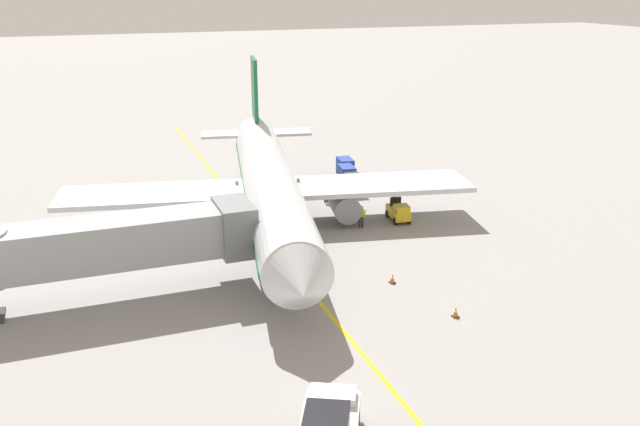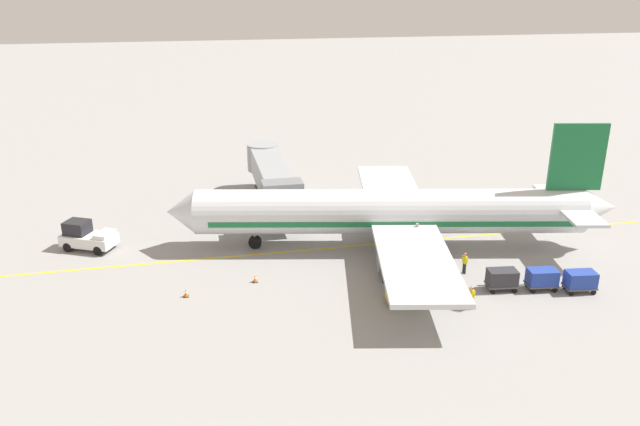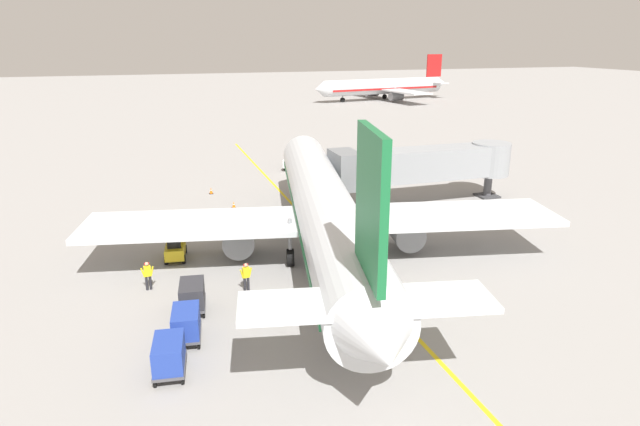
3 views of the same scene
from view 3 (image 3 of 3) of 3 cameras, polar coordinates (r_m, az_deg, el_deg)
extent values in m
plane|color=gray|center=(37.42, 1.18, -3.47)|extent=(400.00, 400.00, 0.00)
cube|color=gold|center=(37.42, 1.18, -3.46)|extent=(0.24, 80.00, 0.01)
cylinder|color=silver|center=(35.23, 0.33, 0.82)|extent=(10.03, 32.09, 3.70)
cube|color=#196B38|center=(35.37, 0.33, 0.11)|extent=(9.55, 29.59, 0.44)
cone|color=silver|center=(51.85, -1.86, 6.36)|extent=(4.03, 3.08, 3.63)
cone|color=silver|center=(19.33, 6.44, -13.49)|extent=(3.64, 3.37, 3.14)
cube|color=black|center=(49.96, -1.71, 6.68)|extent=(2.94, 1.63, 0.60)
cube|color=silver|center=(34.49, 0.52, -0.69)|extent=(30.43, 11.10, 0.36)
cylinder|color=gray|center=(35.47, -8.50, -2.49)|extent=(2.60, 3.54, 2.00)
cylinder|color=gray|center=(36.66, 8.94, -1.84)|extent=(2.60, 3.54, 2.00)
cube|color=#196B38|center=(19.72, 5.37, 0.92)|extent=(1.19, 4.38, 5.50)
cube|color=silver|center=(21.42, 4.95, -9.33)|extent=(10.32, 4.55, 0.24)
cylinder|color=black|center=(46.69, -1.25, 1.62)|extent=(0.66, 1.17, 1.10)
cylinder|color=gray|center=(46.28, -1.26, 3.46)|extent=(0.24, 0.24, 2.00)
cylinder|color=black|center=(34.10, -3.14, -4.68)|extent=(0.66, 1.17, 1.10)
cylinder|color=gray|center=(33.54, -3.18, -2.23)|extent=(0.24, 0.24, 2.00)
cylinder|color=black|center=(34.62, 4.50, -4.35)|extent=(0.66, 1.17, 1.10)
cylinder|color=gray|center=(34.07, 4.57, -1.94)|extent=(0.24, 0.24, 2.00)
cube|color=#93999E|center=(46.73, 10.14, 5.07)|extent=(14.52, 2.80, 2.60)
cube|color=slate|center=(44.13, 2.66, 4.58)|extent=(2.00, 3.50, 2.99)
cylinder|color=#93999E|center=(50.49, 17.49, 5.47)|extent=(3.36, 3.36, 2.86)
cylinder|color=#4C4C51|center=(51.02, 17.24, 2.84)|extent=(0.70, 0.70, 2.19)
cube|color=#38383A|center=(51.28, 17.14, 1.75)|extent=(1.80, 1.80, 0.16)
cube|color=silver|center=(60.05, -2.46, 5.58)|extent=(3.93, 4.92, 0.90)
cube|color=black|center=(60.80, -2.29, 6.69)|extent=(2.30, 2.39, 1.10)
cube|color=silver|center=(58.44, -2.76, 5.86)|extent=(2.16, 1.82, 0.36)
cylinder|color=black|center=(58.61, -1.82, 4.82)|extent=(0.67, 0.87, 0.80)
cylinder|color=black|center=(58.97, -3.61, 4.88)|extent=(0.67, 0.87, 0.80)
cylinder|color=black|center=(61.35, -1.33, 5.42)|extent=(0.67, 0.87, 0.80)
cylinder|color=black|center=(61.70, -3.05, 5.47)|extent=(0.67, 0.87, 0.80)
cube|color=gold|center=(36.28, -14.96, -3.74)|extent=(1.51, 2.63, 0.70)
cube|color=gold|center=(36.72, -14.96, -2.52)|extent=(1.15, 1.17, 0.44)
cube|color=black|center=(35.40, -15.12, -3.13)|extent=(0.85, 0.27, 0.64)
cylinder|color=black|center=(36.16, -15.03, -2.71)|extent=(0.11, 0.27, 0.54)
cylinder|color=black|center=(37.27, -15.65, -3.79)|extent=(0.27, 0.58, 0.56)
cylinder|color=black|center=(37.17, -14.00, -3.71)|extent=(0.27, 0.58, 0.56)
cylinder|color=black|center=(35.65, -15.87, -4.82)|extent=(0.27, 0.58, 0.56)
cylinder|color=black|center=(35.55, -14.14, -4.73)|extent=(0.27, 0.58, 0.56)
cube|color=#4C4C51|center=(29.43, -13.23, -9.28)|extent=(1.57, 2.35, 0.12)
cube|color=#2D2D33|center=(29.16, -13.31, -8.21)|extent=(1.49, 2.23, 1.10)
cylinder|color=#4C4C51|center=(30.73, -13.13, -8.08)|extent=(0.16, 0.70, 0.07)
cylinder|color=black|center=(30.31, -14.20, -9.03)|extent=(0.16, 0.37, 0.36)
cylinder|color=black|center=(30.24, -12.08, -8.93)|extent=(0.16, 0.37, 0.36)
cylinder|color=black|center=(28.84, -14.36, -10.49)|extent=(0.16, 0.37, 0.36)
cylinder|color=black|center=(28.77, -12.14, -10.39)|extent=(0.16, 0.37, 0.36)
cube|color=#4C4C51|center=(26.86, -13.83, -12.12)|extent=(1.57, 2.35, 0.12)
cube|color=#233D9E|center=(26.56, -13.92, -10.97)|extent=(1.49, 2.23, 1.10)
cylinder|color=#4C4C51|center=(28.13, -13.69, -10.67)|extent=(0.16, 0.70, 0.07)
cylinder|color=black|center=(27.74, -14.87, -11.75)|extent=(0.16, 0.37, 0.36)
cylinder|color=black|center=(27.66, -12.55, -11.65)|extent=(0.16, 0.37, 0.36)
cylinder|color=black|center=(26.31, -15.10, -13.50)|extent=(0.16, 0.37, 0.36)
cylinder|color=black|center=(26.23, -12.63, -13.41)|extent=(0.16, 0.37, 0.36)
cube|color=#4C4C51|center=(24.68, -15.51, -15.16)|extent=(1.57, 2.35, 0.12)
cube|color=#233D9E|center=(24.36, -15.63, -13.96)|extent=(1.49, 2.23, 1.10)
cylinder|color=#4C4C51|center=(25.91, -15.27, -13.45)|extent=(0.16, 0.70, 0.07)
cylinder|color=black|center=(25.56, -16.59, -14.65)|extent=(0.16, 0.37, 0.36)
cylinder|color=black|center=(25.45, -14.04, -14.57)|extent=(0.16, 0.37, 0.36)
cylinder|color=black|center=(24.19, -16.96, -16.73)|extent=(0.16, 0.37, 0.36)
cylinder|color=black|center=(24.07, -14.24, -16.66)|extent=(0.16, 0.37, 0.36)
cylinder|color=#232328|center=(32.45, -17.41, -6.98)|extent=(0.15, 0.15, 0.85)
cylinder|color=#232328|center=(32.44, -17.76, -7.03)|extent=(0.15, 0.15, 0.85)
cube|color=yellow|center=(32.16, -17.71, -5.83)|extent=(0.40, 0.28, 0.60)
cylinder|color=yellow|center=(32.20, -17.26, -5.85)|extent=(0.23, 0.11, 0.57)
cylinder|color=yellow|center=(32.16, -18.14, -5.97)|extent=(0.23, 0.11, 0.57)
sphere|color=tan|center=(31.99, -17.78, -5.12)|extent=(0.22, 0.22, 0.22)
cube|color=red|center=(31.99, -17.78, -5.09)|extent=(0.27, 0.11, 0.10)
cylinder|color=#232328|center=(31.10, -7.56, -7.39)|extent=(0.15, 0.15, 0.85)
cylinder|color=#232328|center=(31.04, -7.91, -7.45)|extent=(0.15, 0.15, 0.85)
cube|color=yellow|center=(30.77, -7.79, -6.20)|extent=(0.41, 0.30, 0.60)
cylinder|color=yellow|center=(30.86, -7.35, -6.20)|extent=(0.23, 0.13, 0.57)
cylinder|color=yellow|center=(30.71, -8.22, -6.36)|extent=(0.23, 0.13, 0.57)
sphere|color=tan|center=(30.60, -7.82, -5.46)|extent=(0.22, 0.22, 0.22)
cube|color=red|center=(30.59, -7.82, -5.43)|extent=(0.27, 0.12, 0.10)
cylinder|color=#232328|center=(37.04, -10.08, -3.28)|extent=(0.15, 0.15, 0.85)
cylinder|color=#232328|center=(36.96, -9.80, -3.31)|extent=(0.15, 0.15, 0.85)
cube|color=yellow|center=(36.75, -10.00, -2.24)|extent=(0.45, 0.41, 0.60)
cylinder|color=yellow|center=(36.87, -10.35, -2.28)|extent=(0.24, 0.19, 0.57)
cylinder|color=yellow|center=(36.67, -9.64, -2.35)|extent=(0.24, 0.19, 0.57)
sphere|color=beige|center=(36.60, -10.03, -1.61)|extent=(0.22, 0.22, 0.22)
cube|color=red|center=(36.60, -10.04, -1.58)|extent=(0.27, 0.21, 0.10)
cube|color=black|center=(46.22, -9.05, 0.53)|extent=(0.36, 0.36, 0.04)
cone|color=orange|center=(46.13, -9.06, 0.88)|extent=(0.30, 0.30, 0.55)
cylinder|color=white|center=(46.12, -9.06, 0.92)|extent=(0.21, 0.21, 0.06)
cube|color=black|center=(50.91, -11.37, 2.02)|extent=(0.36, 0.36, 0.04)
cone|color=orange|center=(50.83, -11.39, 2.34)|extent=(0.30, 0.30, 0.55)
cylinder|color=white|center=(50.82, -11.39, 2.37)|extent=(0.21, 0.21, 0.06)
cylinder|color=silver|center=(129.53, 6.66, 13.09)|extent=(30.59, 7.88, 3.52)
cube|color=red|center=(129.57, 6.65, 12.90)|extent=(28.19, 7.56, 0.42)
cone|color=silver|center=(121.53, -0.02, 12.90)|extent=(2.75, 3.74, 3.44)
cone|color=silver|center=(139.10, 12.57, 13.24)|extent=(3.06, 3.34, 2.99)
cube|color=black|center=(122.24, 0.72, 13.22)|extent=(1.42, 2.76, 0.57)
cube|color=silver|center=(130.10, 7.01, 12.83)|extent=(9.01, 28.91, 0.34)
cylinder|color=gray|center=(125.45, 8.01, 12.06)|extent=(3.28, 2.32, 1.90)
cylinder|color=gray|center=(134.20, 5.47, 12.52)|extent=(3.28, 2.32, 1.90)
cube|color=red|center=(137.46, 11.91, 14.94)|extent=(4.18, 0.91, 5.22)
cube|color=silver|center=(137.56, 11.75, 13.34)|extent=(3.82, 9.76, 0.23)
cylinder|color=black|center=(124.38, 2.39, 11.80)|extent=(1.10, 0.57, 1.04)
cylinder|color=gray|center=(124.24, 2.40, 12.48)|extent=(0.23, 0.23, 1.90)
cylinder|color=black|center=(128.99, 7.87, 11.87)|extent=(1.10, 0.57, 1.04)
cylinder|color=gray|center=(128.85, 7.90, 12.52)|extent=(0.23, 0.23, 1.90)
cylinder|color=black|center=(132.62, 6.81, 12.07)|extent=(1.10, 0.57, 1.04)
cylinder|color=gray|center=(132.48, 6.83, 12.70)|extent=(0.23, 0.23, 1.90)
camera|label=1|loc=(80.15, -0.94, 20.38)|focal=37.80mm
camera|label=2|loc=(59.85, -57.71, 17.27)|focal=34.88mm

